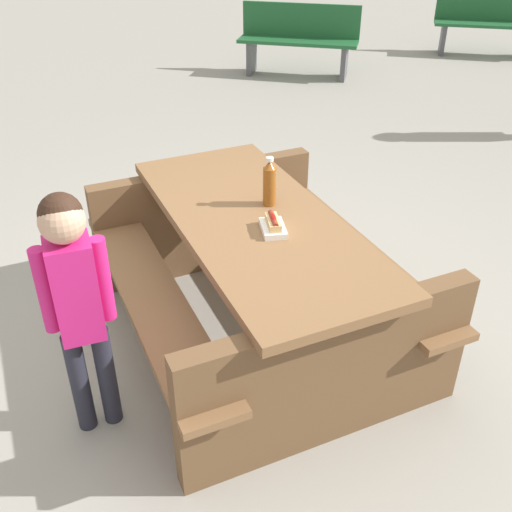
{
  "coord_description": "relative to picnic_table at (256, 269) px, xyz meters",
  "views": [
    {
      "loc": [
        2.13,
        -1.51,
        2.18
      ],
      "look_at": [
        0.0,
        0.0,
        0.52
      ],
      "focal_mm": 42.0,
      "sensor_mm": 36.0,
      "label": 1
    }
  ],
  "objects": [
    {
      "name": "picnic_table",
      "position": [
        0.0,
        0.0,
        0.0
      ],
      "size": [
        2.04,
        1.72,
        0.75
      ],
      "color": "brown",
      "rests_on": "ground"
    },
    {
      "name": "soda_bottle",
      "position": [
        -0.08,
        0.14,
        0.43
      ],
      "size": [
        0.07,
        0.07,
        0.26
      ],
      "color": "brown",
      "rests_on": "picnic_table"
    },
    {
      "name": "hotdog_tray",
      "position": [
        0.15,
        -0.01,
        0.34
      ],
      "size": [
        0.21,
        0.18,
        0.08
      ],
      "color": "white",
      "rests_on": "picnic_table"
    },
    {
      "name": "child_in_coat",
      "position": [
        0.09,
        -0.97,
        0.32
      ],
      "size": [
        0.21,
        0.29,
        1.19
      ],
      "color": "#262633",
      "rests_on": "ground"
    },
    {
      "name": "ground_plane",
      "position": [
        0.0,
        0.0,
        -0.44
      ],
      "size": [
        30.0,
        30.0,
        0.0
      ],
      "primitive_type": "plane",
      "color": "gray",
      "rests_on": "ground"
    },
    {
      "name": "park_bench_mid",
      "position": [
        -3.21,
        6.33,
        0.0
      ],
      "size": [
        1.38,
        1.31,
        0.85
      ],
      "color": "#1E592D",
      "rests_on": "ground"
    },
    {
      "name": "park_bench_far",
      "position": [
        -3.97,
        3.49,
        0.0
      ],
      "size": [
        1.39,
        1.29,
        0.85
      ],
      "color": "#1E592D",
      "rests_on": "ground"
    }
  ]
}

